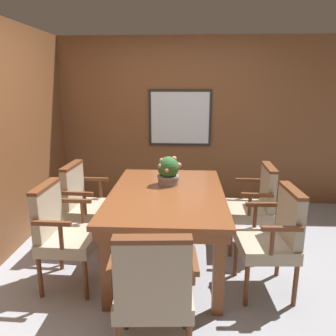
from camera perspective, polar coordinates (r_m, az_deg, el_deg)
The scene contains 9 objects.
ground_plane at distance 3.46m, azimuth -0.24°, elevation -16.77°, with size 14.00×14.00×0.00m, color #93969E.
wall_back at distance 4.93m, azimuth 1.07°, elevation 7.93°, with size 7.20×0.08×2.45m.
dining_table at distance 3.21m, azimuth -0.14°, elevation -5.83°, with size 1.10×1.64×0.78m.
chair_right_near at distance 3.01m, azimuth 18.06°, elevation -10.98°, with size 0.49×0.57×0.95m.
chair_left_far at distance 3.75m, azimuth -14.36°, elevation -5.58°, with size 0.49×0.57×0.95m.
chair_right_far at distance 3.71m, azimuth 15.00°, elevation -5.84°, with size 0.48×0.57×0.95m.
chair_left_near at distance 3.11m, azimuth -18.02°, elevation -10.15°, with size 0.48×0.56×0.95m.
chair_head_near at distance 2.22m, azimuth -2.53°, elevation -20.18°, with size 0.58×0.50×0.95m.
potted_plant at distance 3.37m, azimuth 0.11°, elevation -0.49°, with size 0.25×0.24×0.30m.
Camera 1 is at (0.17, -2.94, 1.80)m, focal length 35.00 mm.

